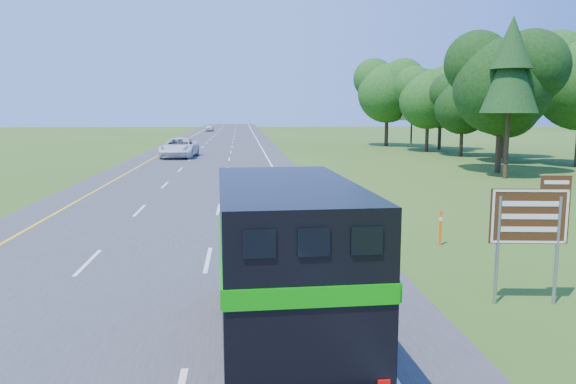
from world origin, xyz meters
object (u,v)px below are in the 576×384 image
at_px(horse_truck, 283,259).
at_px(exit_sign, 530,221).
at_px(far_car, 209,128).
at_px(white_suv, 179,148).

relative_size(horse_truck, exit_sign, 2.44).
bearing_deg(horse_truck, far_car, 91.37).
xyz_separation_m(far_car, exit_sign, (13.46, -109.96, 1.30)).
bearing_deg(horse_truck, white_suv, 96.11).
distance_m(horse_truck, exit_sign, 6.47).
relative_size(horse_truck, white_suv, 1.12).
height_order(horse_truck, exit_sign, horse_truck).
xyz_separation_m(white_suv, far_car, (-0.60, 66.81, -0.25)).
bearing_deg(far_car, white_suv, -86.52).
height_order(horse_truck, white_suv, horse_truck).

